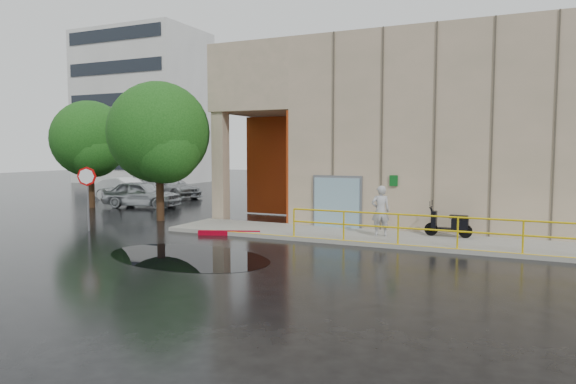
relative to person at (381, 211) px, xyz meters
name	(u,v)px	position (x,y,z in m)	size (l,w,h in m)	color
ground	(268,258)	(-2.37, -4.46, -1.08)	(120.00, 120.00, 0.00)	black
sidewalk	(426,241)	(1.63, 0.04, -1.00)	(20.00, 3.00, 0.15)	gray
building	(476,130)	(2.73, 6.52, 3.13)	(20.00, 10.17, 8.00)	tan
guardrail	(427,230)	(1.88, -1.31, -0.40)	(9.56, 0.06, 1.03)	#DBBA0B
distant_building	(143,108)	(-30.37, 23.51, 6.43)	(12.00, 8.08, 15.00)	beige
person	(381,211)	(0.00, 0.00, 0.00)	(0.67, 0.44, 1.85)	#ABACB1
scooter	(449,216)	(2.30, 0.85, -0.18)	(1.68, 0.57, 1.29)	black
stop_sign	(87,184)	(-11.37, -2.77, 0.83)	(0.73, 0.37, 2.61)	slate
red_curb	(229,233)	(-5.58, -1.36, -0.99)	(2.40, 0.18, 0.18)	maroon
puddle	(188,257)	(-4.70, -5.33, -1.07)	(5.75, 3.54, 0.01)	black
car_a	(142,194)	(-15.12, 4.94, -0.31)	(1.81, 4.49, 1.53)	silver
car_b	(126,189)	(-18.84, 7.77, -0.34)	(1.57, 4.49, 1.48)	white
car_c	(168,187)	(-17.37, 10.33, -0.33)	(2.10, 5.16, 1.50)	#A2A5A8
tree_near	(160,136)	(-10.48, 0.82, 2.83)	(4.65, 4.65, 6.42)	black
tree_far	(91,142)	(-17.44, 3.53, 2.66)	(4.29, 4.29, 6.05)	black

